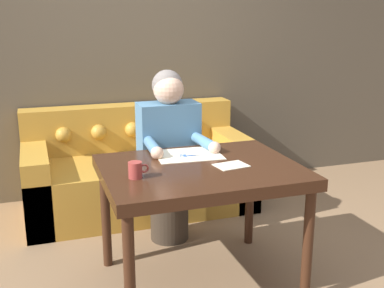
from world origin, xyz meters
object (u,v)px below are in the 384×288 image
at_px(dining_table, 200,179).
at_px(person, 169,156).
at_px(mug, 136,170).
at_px(couch, 138,172).
at_px(scissors, 192,156).

bearing_deg(dining_table, person, 91.28).
bearing_deg(person, dining_table, -88.72).
bearing_deg(mug, couch, 77.73).
xyz_separation_m(person, scissors, (0.03, -0.42, 0.11)).
height_order(dining_table, mug, mug).
relative_size(scissors, mug, 2.08).
relative_size(dining_table, person, 0.92).
height_order(couch, mug, mug).
height_order(dining_table, person, person).
relative_size(dining_table, couch, 0.61).
xyz_separation_m(dining_table, mug, (-0.40, -0.09, 0.13)).
bearing_deg(dining_table, scissors, 85.67).
relative_size(person, scissors, 5.32).
height_order(person, scissors, person).
distance_m(couch, mug, 1.54).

